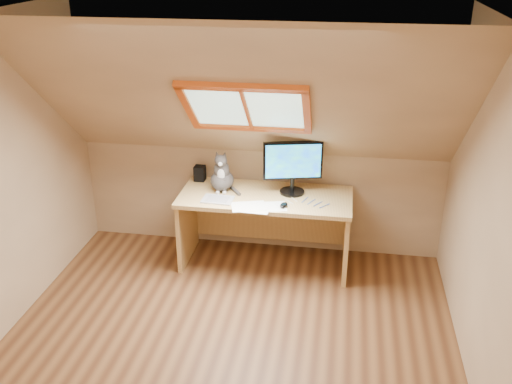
# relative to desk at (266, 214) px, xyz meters

# --- Properties ---
(ground) EXTENTS (3.50, 3.50, 0.00)m
(ground) POSITION_rel_desk_xyz_m (-0.11, -1.45, -0.49)
(ground) COLOR brown
(ground) RESTS_ON ground
(room_shell) EXTENTS (3.52, 3.52, 2.41)m
(room_shell) POSITION_rel_desk_xyz_m (-0.11, -1.54, 0.94)
(room_shell) COLOR tan
(room_shell) RESTS_ON ground
(desk) EXTENTS (1.57, 0.69, 0.72)m
(desk) POSITION_rel_desk_xyz_m (0.00, 0.00, 0.00)
(desk) COLOR tan
(desk) RESTS_ON ground
(monitor) EXTENTS (0.53, 0.23, 0.49)m
(monitor) POSITION_rel_desk_xyz_m (0.23, 0.02, 0.51)
(monitor) COLOR black
(monitor) RESTS_ON desk
(cat) EXTENTS (0.24, 0.28, 0.40)m
(cat) POSITION_rel_desk_xyz_m (-0.42, -0.01, 0.36)
(cat) COLOR #494441
(cat) RESTS_ON desk
(desk_speaker) EXTENTS (0.10, 0.10, 0.15)m
(desk_speaker) POSITION_rel_desk_xyz_m (-0.68, 0.18, 0.29)
(desk_speaker) COLOR black
(desk_speaker) RESTS_ON desk
(graphics_tablet) EXTENTS (0.28, 0.21, 0.01)m
(graphics_tablet) POSITION_rel_desk_xyz_m (-0.41, -0.24, 0.23)
(graphics_tablet) COLOR #B2B2B7
(graphics_tablet) RESTS_ON desk
(mouse) EXTENTS (0.09, 0.12, 0.03)m
(mouse) POSITION_rel_desk_xyz_m (0.19, -0.28, 0.24)
(mouse) COLOR black
(mouse) RESTS_ON desk
(papers) EXTENTS (0.35, 0.30, 0.01)m
(papers) POSITION_rel_desk_xyz_m (-0.02, -0.33, 0.22)
(papers) COLOR white
(papers) RESTS_ON desk
(cables) EXTENTS (0.51, 0.26, 0.01)m
(cables) POSITION_rel_desk_xyz_m (0.36, -0.19, 0.22)
(cables) COLOR silver
(cables) RESTS_ON desk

